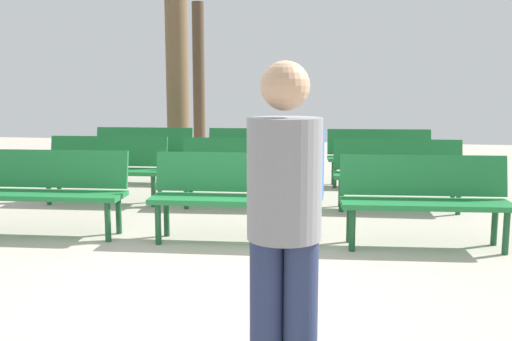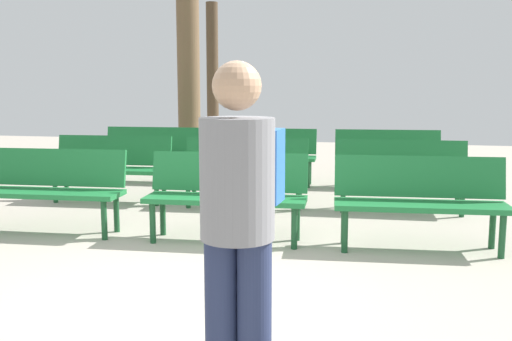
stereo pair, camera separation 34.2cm
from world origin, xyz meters
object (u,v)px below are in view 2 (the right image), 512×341
at_px(bench_r2_c1, 265,152).
at_px(tree_1, 189,74).
at_px(bench_r0_c1, 227,191).
at_px(bench_r0_c2, 420,197).
at_px(tree_0, 213,81).
at_px(bench_r1_c2, 401,171).
at_px(bench_r2_c2, 388,155).
at_px(visitor_with_backpack, 240,218).
at_px(bench_r1_c0, 111,164).
at_px(bench_r1_c1, 245,167).
at_px(bench_r2_c0, 151,150).
at_px(bench_r0_c0, 49,185).

relative_size(bench_r2_c1, tree_1, 0.46).
height_order(bench_r0_c1, bench_r0_c2, same).
height_order(bench_r2_c1, tree_0, tree_0).
bearing_deg(bench_r1_c2, tree_0, 126.33).
distance_m(bench_r0_c2, bench_r2_c2, 3.40).
distance_m(bench_r0_c1, tree_1, 5.22).
distance_m(bench_r1_c2, visitor_with_backpack, 4.82).
bearing_deg(bench_r2_c1, tree_1, 139.32).
height_order(bench_r1_c0, bench_r1_c1, same).
xyz_separation_m(bench_r1_c0, visitor_with_backpack, (2.91, -4.53, 0.43)).
height_order(bench_r0_c2, bench_r1_c0, same).
relative_size(bench_r0_c1, bench_r1_c2, 1.00).
xyz_separation_m(bench_r0_c2, bench_r1_c0, (-3.91, 1.51, 0.00)).
distance_m(bench_r0_c2, tree_1, 6.11).
bearing_deg(bench_r1_c1, bench_r2_c0, 136.00).
xyz_separation_m(bench_r0_c1, tree_1, (-1.98, 4.66, 1.25)).
bearing_deg(tree_1, bench_r0_c2, -49.89).
bearing_deg(bench_r1_c2, bench_r2_c1, 139.62).
height_order(bench_r0_c0, bench_r1_c2, same).
distance_m(bench_r0_c2, visitor_with_backpack, 3.22).
bearing_deg(visitor_with_backpack, tree_1, -65.95).
xyz_separation_m(bench_r1_c0, tree_0, (-0.04, 4.92, 1.15)).
relative_size(tree_0, tree_1, 0.94).
height_order(bench_r0_c0, bench_r0_c2, same).
bearing_deg(bench_r2_c1, bench_r2_c2, 0.68).
relative_size(bench_r2_c1, bench_r2_c2, 0.99).
height_order(bench_r1_c0, bench_r2_c1, same).
height_order(bench_r0_c1, bench_r2_c1, same).
relative_size(bench_r2_c0, visitor_with_backpack, 0.98).
relative_size(bench_r1_c2, tree_0, 0.49).
bearing_deg(tree_1, bench_r0_c1, -66.95).
relative_size(bench_r0_c1, bench_r2_c1, 1.00).
relative_size(bench_r2_c2, tree_1, 0.47).
bearing_deg(bench_r1_c2, bench_r0_c1, -137.11).
relative_size(bench_r1_c0, bench_r2_c0, 1.00).
height_order(bench_r1_c0, bench_r1_c2, same).
bearing_deg(bench_r1_c0, tree_0, 86.30).
relative_size(bench_r1_c1, bench_r2_c0, 1.01).
relative_size(bench_r1_c0, tree_1, 0.46).
height_order(bench_r0_c2, tree_0, tree_0).
distance_m(bench_r1_c1, bench_r2_c1, 1.70).
bearing_deg(tree_0, bench_r2_c1, -60.39).
bearing_deg(visitor_with_backpack, bench_r0_c0, -42.22).
relative_size(tree_1, visitor_with_backpack, 2.13).
height_order(bench_r1_c1, bench_r2_c2, same).
relative_size(bench_r2_c0, tree_1, 0.46).
relative_size(bench_r2_c0, bench_r2_c1, 1.00).
height_order(bench_r1_c2, bench_r2_c0, same).
bearing_deg(bench_r0_c2, bench_r1_c1, 138.10).
bearing_deg(bench_r0_c2, bench_r1_c2, 89.19).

